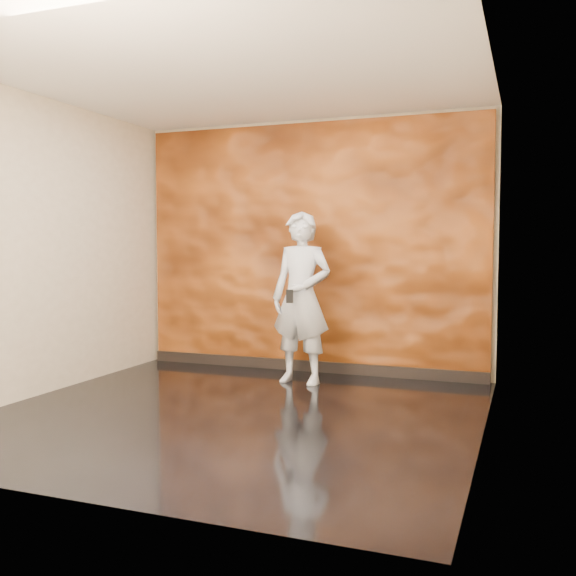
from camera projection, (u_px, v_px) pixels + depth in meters
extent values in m
cube|color=black|center=(235.00, 413.00, 5.39)|extent=(4.00, 4.00, 0.01)
cube|color=#B4A68A|center=(311.00, 246.00, 7.17)|extent=(4.00, 0.02, 2.80)
cube|color=#B4A68A|center=(73.00, 246.00, 3.43)|extent=(4.00, 0.02, 2.80)
cube|color=#B4A68A|center=(40.00, 246.00, 6.00)|extent=(0.02, 4.00, 2.80)
cube|color=#B4A68A|center=(486.00, 246.00, 4.60)|extent=(0.02, 4.00, 2.80)
cube|color=white|center=(233.00, 74.00, 5.21)|extent=(4.00, 4.00, 0.01)
cube|color=#C4601D|center=(310.00, 248.00, 7.13)|extent=(3.90, 0.06, 2.75)
cube|color=black|center=(308.00, 366.00, 7.18)|extent=(3.90, 0.04, 0.12)
imported|color=#AAB1BA|center=(301.00, 298.00, 6.52)|extent=(0.68, 0.49, 1.75)
cube|color=black|center=(290.00, 296.00, 6.31)|extent=(0.07, 0.02, 0.13)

